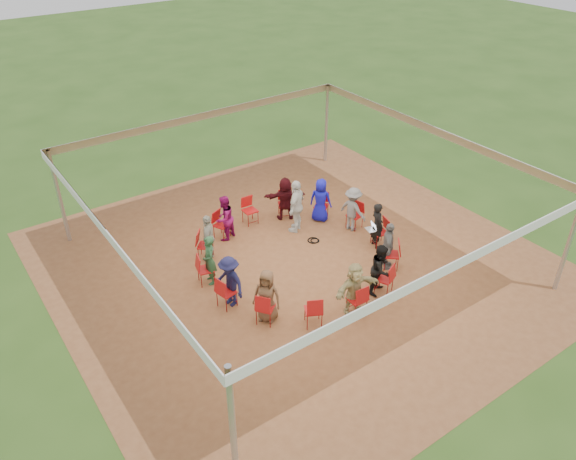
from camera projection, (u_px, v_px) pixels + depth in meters
ground at (297, 263)px, 16.22m from camera, size 80.00×80.00×0.00m
dirt_patch at (297, 263)px, 16.21m from camera, size 13.00×13.00×0.00m
tent at (298, 190)px, 14.96m from camera, size 10.33×10.33×3.00m
chair_0 at (380, 232)px, 16.78m from camera, size 0.53×0.52×0.90m
chair_1 at (355, 216)px, 17.61m from camera, size 0.51×0.50×0.90m
chair_2 at (321, 206)px, 18.12m from camera, size 0.60×0.60×0.90m
chair_3 at (285, 204)px, 18.21m from camera, size 0.58×0.58×0.90m
chair_4 at (250, 211)px, 17.86m from camera, size 0.43×0.45×0.90m
chair_5 at (222, 225)px, 17.13m from camera, size 0.56×0.57×0.90m
chair_6 at (205, 245)px, 16.17m from camera, size 0.61×0.60×0.90m
chair_7 at (206, 269)px, 15.18m from camera, size 0.53×0.52×0.90m
chair_8 at (227, 292)px, 14.35m from camera, size 0.51×0.50×0.90m
chair_9 at (266, 308)px, 13.83m from camera, size 0.60×0.60×0.90m
chair_10 at (313, 310)px, 13.75m from camera, size 0.58×0.58×0.90m
chair_11 at (357, 299)px, 14.10m from camera, size 0.43×0.45×0.90m
chair_12 at (384, 279)px, 14.83m from camera, size 0.56×0.57×0.90m
chair_13 at (391, 255)px, 15.78m from camera, size 0.61×0.60×0.90m
person_seated_0 at (377, 225)px, 16.59m from camera, size 0.47×0.60×1.45m
person_seated_1 at (353, 209)px, 17.39m from camera, size 0.64×1.01×1.45m
person_seated_2 at (321, 200)px, 17.88m from camera, size 0.74×0.80×1.45m
person_seated_3 at (285, 199)px, 17.96m from camera, size 1.42×1.06×1.45m
person_seated_4 at (224, 218)px, 16.93m from camera, size 0.81×0.66×1.45m
person_seated_5 at (209, 238)px, 16.02m from camera, size 0.88×0.93×1.45m
person_seated_6 at (209, 260)px, 15.07m from camera, size 0.47×0.60×1.45m
person_seated_7 at (230, 281)px, 14.27m from camera, size 0.64×1.01×1.45m
person_seated_8 at (267, 296)px, 13.78m from camera, size 0.74×0.80×1.45m
person_seated_9 at (355, 288)px, 14.04m from camera, size 1.36×0.54×1.45m
person_seated_10 at (381, 269)px, 14.73m from camera, size 0.81×0.66×1.45m
person_seated_11 at (388, 246)px, 15.64m from camera, size 0.88×0.93×1.45m
standing_person at (296, 206)px, 17.27m from camera, size 1.13×0.99×1.73m
cable_coil at (314, 240)px, 17.18m from camera, size 0.36×0.36×0.03m
laptop at (372, 227)px, 16.57m from camera, size 0.33×0.38×0.23m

